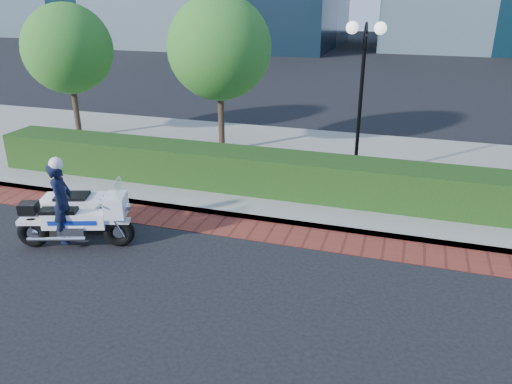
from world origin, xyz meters
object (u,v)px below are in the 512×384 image
(lamppost, at_px, (362,78))
(tree_a, at_px, (68,49))
(police_motorcycle, at_px, (74,210))
(tree_b, at_px, (219,48))

(lamppost, height_order, tree_a, tree_a)
(police_motorcycle, bearing_deg, tree_a, 106.88)
(lamppost, distance_m, tree_b, 4.71)
(lamppost, xyz_separation_m, police_motorcycle, (-5.38, -5.24, -2.27))
(lamppost, height_order, tree_b, tree_b)
(tree_a, relative_size, tree_b, 0.94)
(tree_b, bearing_deg, tree_a, 180.00)
(tree_a, height_order, tree_b, tree_b)
(lamppost, bearing_deg, police_motorcycle, -135.76)
(lamppost, xyz_separation_m, tree_a, (-10.00, 1.30, 0.26))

